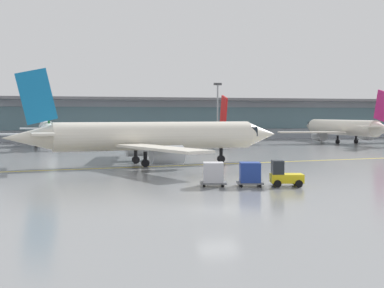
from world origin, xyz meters
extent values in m
plane|color=gray|center=(0.00, 0.00, 0.00)|extent=(400.00, 400.00, 0.00)
cube|color=yellow|center=(1.43, 26.56, 0.00)|extent=(109.49, 11.30, 0.01)
cube|color=#8C939E|center=(0.00, 88.02, 4.50)|extent=(214.45, 8.00, 9.00)
cube|color=slate|center=(0.00, 83.94, 4.95)|extent=(205.87, 0.16, 5.04)
cube|color=slate|center=(0.00, 86.52, 9.30)|extent=(223.03, 11.00, 0.60)
cylinder|color=white|center=(-11.64, 68.26, 3.12)|extent=(3.97, 21.94, 3.03)
cone|color=white|center=(-12.19, 80.98, 3.12)|extent=(3.04, 3.76, 2.88)
cube|color=black|center=(-12.09, 78.56, 3.50)|extent=(2.48, 2.83, 1.06)
cone|color=white|center=(-11.06, 54.93, 3.12)|extent=(2.78, 4.96, 2.58)
cube|color=white|center=(-19.32, 66.14, 2.29)|extent=(12.81, 5.70, 0.25)
cylinder|color=#999EA3|center=(-16.88, 67.59, 1.44)|extent=(2.01, 3.29, 1.87)
cube|color=white|center=(-3.81, 66.81, 2.29)|extent=(12.74, 6.67, 0.25)
cylinder|color=#999EA3|center=(-6.37, 68.04, 1.44)|extent=(2.01, 3.29, 1.87)
cube|color=#19662D|center=(-11.11, 55.90, 7.22)|extent=(0.50, 4.10, 5.71)
cube|color=white|center=(-13.35, 56.16, 3.58)|extent=(4.55, 2.33, 0.21)
cube|color=white|center=(-8.89, 56.35, 3.58)|extent=(4.55, 2.33, 0.21)
cylinder|color=black|center=(-11.97, 75.89, 0.80)|extent=(0.39, 0.39, 1.61)
cylinder|color=black|center=(-11.97, 75.89, 0.40)|extent=(0.52, 0.82, 0.80)
cylinder|color=black|center=(-13.61, 66.39, 0.80)|extent=(0.39, 0.39, 1.61)
cylinder|color=black|center=(-13.61, 66.39, 0.40)|extent=(0.52, 0.82, 0.80)
cylinder|color=black|center=(-9.52, 66.57, 0.80)|extent=(0.39, 0.39, 1.61)
cylinder|color=black|center=(-9.52, 66.57, 0.40)|extent=(0.52, 0.82, 0.80)
cylinder|color=silver|center=(17.38, 63.11, 2.81)|extent=(2.98, 19.65, 2.72)
cone|color=silver|center=(17.53, 74.55, 2.81)|extent=(2.63, 3.30, 2.59)
cube|color=black|center=(17.50, 72.37, 3.15)|extent=(2.16, 2.48, 0.95)
cone|color=silver|center=(17.22, 51.12, 2.81)|extent=(2.37, 4.39, 2.32)
cube|color=silver|center=(10.38, 61.59, 2.06)|extent=(11.48, 5.70, 0.22)
cylinder|color=#999EA3|center=(12.64, 62.77, 1.30)|extent=(1.72, 2.91, 1.68)
cube|color=silver|center=(24.33, 61.41, 2.06)|extent=(11.50, 5.43, 0.22)
cylinder|color=#999EA3|center=(22.10, 62.64, 1.30)|extent=(1.72, 2.91, 1.68)
cube|color=red|center=(17.23, 51.99, 6.49)|extent=(0.34, 3.68, 5.13)
cube|color=silver|center=(15.23, 52.34, 3.21)|extent=(4.03, 1.98, 0.19)
cube|color=silver|center=(19.24, 52.28, 3.21)|extent=(4.03, 1.98, 0.19)
cylinder|color=black|center=(17.47, 69.97, 0.72)|extent=(0.35, 0.35, 1.44)
cylinder|color=black|center=(17.47, 69.97, 0.36)|extent=(0.45, 0.73, 0.72)
cylinder|color=black|center=(15.51, 61.53, 0.72)|extent=(0.35, 0.35, 1.44)
cylinder|color=black|center=(15.51, 61.53, 0.36)|extent=(0.45, 0.73, 0.72)
cylinder|color=black|center=(19.20, 61.48, 0.72)|extent=(0.35, 0.35, 1.44)
cylinder|color=black|center=(19.20, 61.48, 0.36)|extent=(0.45, 0.73, 0.72)
cylinder|color=silver|center=(46.07, 63.10, 3.19)|extent=(3.65, 22.37, 3.10)
cone|color=silver|center=(45.74, 76.10, 3.19)|extent=(3.03, 3.79, 2.94)
cube|color=black|center=(45.81, 73.62, 3.58)|extent=(2.48, 2.85, 1.08)
cube|color=silver|center=(38.19, 61.08, 2.34)|extent=(13.08, 6.04, 0.26)
cylinder|color=#999EA3|center=(40.70, 62.51, 1.48)|extent=(1.99, 3.33, 1.91)
cube|color=silver|center=(54.03, 61.47, 2.34)|extent=(13.04, 6.61, 0.26)
cylinder|color=#999EA3|center=(51.45, 62.77, 1.48)|extent=(1.99, 3.33, 1.91)
cube|color=#B21E66|center=(46.38, 50.46, 7.38)|extent=(0.43, 4.18, 5.83)
cube|color=silver|center=(44.09, 50.77, 3.65)|extent=(4.61, 2.30, 0.22)
cylinder|color=black|center=(45.87, 70.90, 0.82)|extent=(0.40, 0.40, 1.64)
cylinder|color=black|center=(45.87, 70.90, 0.41)|extent=(0.52, 0.83, 0.82)
cylinder|color=black|center=(44.02, 61.22, 0.82)|extent=(0.40, 0.40, 1.64)
cylinder|color=black|center=(44.02, 61.22, 0.41)|extent=(0.52, 0.83, 0.82)
cylinder|color=black|center=(48.21, 61.33, 0.82)|extent=(0.40, 0.40, 1.64)
cylinder|color=black|center=(48.21, 61.33, 0.41)|extent=(0.52, 0.83, 0.82)
cylinder|color=silver|center=(1.43, 28.56, 3.34)|extent=(23.54, 5.55, 3.24)
cone|color=silver|center=(14.97, 29.91, 3.34)|extent=(4.18, 3.45, 3.08)
cube|color=black|center=(12.39, 29.65, 3.74)|extent=(3.15, 2.81, 1.13)
cone|color=silver|center=(-12.76, 27.14, 3.34)|extent=(5.43, 3.26, 2.75)
cube|color=silver|center=(-1.30, 36.62, 2.45)|extent=(5.39, 13.68, 0.27)
cylinder|color=#999EA3|center=(0.39, 34.11, 1.54)|extent=(3.61, 2.33, 2.00)
cube|color=silver|center=(0.36, 20.11, 2.45)|extent=(7.78, 13.53, 0.27)
cylinder|color=#999EA3|center=(1.51, 22.91, 1.54)|extent=(3.61, 2.33, 2.00)
cube|color=#1472B2|center=(-11.73, 27.24, 7.72)|extent=(4.38, 0.78, 6.10)
cube|color=silver|center=(-11.59, 29.65, 3.82)|extent=(2.75, 4.97, 0.23)
cube|color=silver|center=(-11.11, 24.91, 3.82)|extent=(2.75, 4.97, 0.23)
cylinder|color=black|center=(9.55, 29.37, 0.86)|extent=(0.42, 0.42, 1.72)
cylinder|color=black|center=(9.55, 29.37, 0.43)|extent=(0.91, 0.61, 0.86)
cylinder|color=black|center=(-0.69, 30.55, 0.86)|extent=(0.42, 0.42, 1.72)
cylinder|color=black|center=(-0.69, 30.55, 0.43)|extent=(0.91, 0.61, 0.86)
cylinder|color=black|center=(-0.25, 26.19, 0.86)|extent=(0.42, 0.42, 1.72)
cylinder|color=black|center=(-0.25, 26.19, 0.43)|extent=(0.91, 0.61, 0.86)
cube|color=yellow|center=(8.39, 8.25, 0.65)|extent=(2.87, 2.01, 0.70)
cube|color=#1E2328|center=(7.66, 8.44, 1.55)|extent=(1.18, 1.43, 1.10)
cylinder|color=black|center=(9.39, 8.72, 0.30)|extent=(0.64, 0.36, 0.60)
cylinder|color=black|center=(9.03, 7.36, 0.30)|extent=(0.64, 0.36, 0.60)
cylinder|color=black|center=(7.74, 9.15, 0.30)|extent=(0.64, 0.36, 0.60)
cylinder|color=black|center=(7.39, 7.79, 0.30)|extent=(0.64, 0.36, 0.60)
cube|color=#595B60|center=(5.51, 9.01, 0.28)|extent=(2.44, 2.08, 0.12)
cube|color=navy|center=(5.51, 9.01, 1.14)|extent=(1.93, 1.86, 1.60)
cylinder|color=black|center=(6.41, 9.49, 0.11)|extent=(0.24, 0.15, 0.22)
cylinder|color=black|center=(6.06, 8.14, 0.11)|extent=(0.24, 0.15, 0.22)
cylinder|color=black|center=(4.96, 9.87, 0.11)|extent=(0.24, 0.15, 0.22)
cylinder|color=black|center=(4.61, 8.52, 0.11)|extent=(0.24, 0.15, 0.22)
cube|color=#595B60|center=(2.63, 9.76, 0.28)|extent=(2.44, 2.08, 0.12)
cube|color=silver|center=(2.63, 9.76, 1.14)|extent=(1.93, 1.86, 1.60)
cylinder|color=black|center=(3.53, 10.25, 0.11)|extent=(0.24, 0.15, 0.22)
cylinder|color=black|center=(3.18, 8.89, 0.11)|extent=(0.24, 0.15, 0.22)
cylinder|color=black|center=(2.08, 10.62, 0.11)|extent=(0.24, 0.15, 0.22)
cylinder|color=black|center=(1.73, 9.27, 0.11)|extent=(0.24, 0.15, 0.22)
cylinder|color=gray|center=(24.35, 78.23, 6.12)|extent=(0.36, 0.36, 12.24)
cube|color=#3F3F42|center=(24.35, 78.23, 12.49)|extent=(1.80, 0.30, 0.50)
camera|label=1|loc=(-9.30, -29.62, 5.81)|focal=47.81mm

